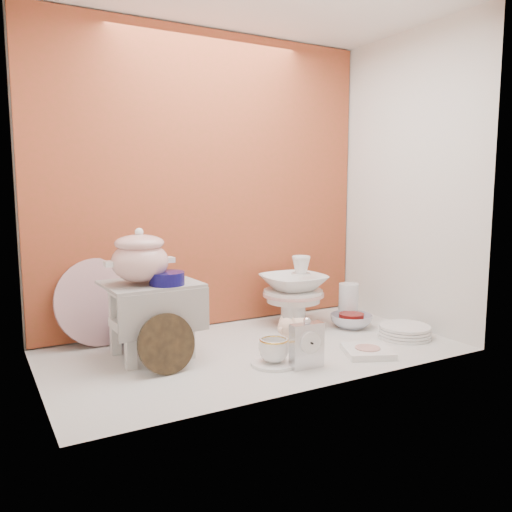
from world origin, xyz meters
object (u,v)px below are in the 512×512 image
at_px(step_stool, 151,320).
at_px(crystal_bowl, 351,321).
at_px(blue_white_vase, 139,314).
at_px(plush_pig, 299,330).
at_px(floral_platter, 99,302).
at_px(mantel_clock, 307,343).
at_px(gold_rim_teacup, 274,350).
at_px(dinner_plate_stack, 405,331).
at_px(porcelain_tower, 293,291).
at_px(soup_tureen, 140,256).

distance_m(step_stool, crystal_bowl, 1.05).
bearing_deg(blue_white_vase, plush_pig, -30.41).
xyz_separation_m(floral_platter, mantel_clock, (0.65, -0.73, -0.10)).
bearing_deg(gold_rim_teacup, step_stool, 138.89).
bearing_deg(dinner_plate_stack, step_stool, 164.21).
bearing_deg(porcelain_tower, gold_rim_teacup, -130.59).
distance_m(blue_white_vase, crystal_bowl, 1.07).
height_order(soup_tureen, mantel_clock, soup_tureen).
bearing_deg(step_stool, plush_pig, -16.02).
height_order(mantel_clock, porcelain_tower, porcelain_tower).
bearing_deg(porcelain_tower, mantel_clock, -118.37).
relative_size(blue_white_vase, porcelain_tower, 0.74).
distance_m(floral_platter, dinner_plate_stack, 1.46).
xyz_separation_m(floral_platter, dinner_plate_stack, (1.31, -0.62, -0.17)).
distance_m(step_stool, porcelain_tower, 0.81).
bearing_deg(crystal_bowl, floral_platter, 163.80).
xyz_separation_m(blue_white_vase, porcelain_tower, (0.79, -0.10, 0.05)).
relative_size(blue_white_vase, plush_pig, 1.24).
height_order(dinner_plate_stack, crystal_bowl, crystal_bowl).
relative_size(blue_white_vase, gold_rim_teacup, 2.18).
distance_m(crystal_bowl, porcelain_tower, 0.34).
distance_m(gold_rim_teacup, dinner_plate_stack, 0.75).
height_order(step_stool, mantel_clock, step_stool).
distance_m(step_stool, blue_white_vase, 0.22).
bearing_deg(dinner_plate_stack, gold_rim_teacup, -178.25).
xyz_separation_m(soup_tureen, porcelain_tower, (0.85, 0.14, -0.26)).
xyz_separation_m(plush_pig, gold_rim_teacup, (-0.25, -0.19, -0.00)).
xyz_separation_m(step_stool, porcelain_tower, (0.80, 0.12, 0.02)).
relative_size(step_stool, gold_rim_teacup, 3.07).
height_order(gold_rim_teacup, dinner_plate_stack, gold_rim_teacup).
bearing_deg(blue_white_vase, floral_platter, 155.58).
bearing_deg(soup_tureen, crystal_bowl, -1.92).
bearing_deg(dinner_plate_stack, floral_platter, 154.75).
bearing_deg(porcelain_tower, blue_white_vase, 172.85).
distance_m(blue_white_vase, dinner_plate_stack, 1.27).
relative_size(step_stool, porcelain_tower, 1.04).
xyz_separation_m(step_stool, crystal_bowl, (1.04, -0.06, -0.13)).
bearing_deg(step_stool, porcelain_tower, 6.10).
bearing_deg(plush_pig, porcelain_tower, 71.86).
relative_size(gold_rim_teacup, dinner_plate_stack, 0.49).
height_order(mantel_clock, dinner_plate_stack, mantel_clock).
xyz_separation_m(soup_tureen, floral_platter, (-0.11, 0.31, -0.24)).
relative_size(plush_pig, dinner_plate_stack, 0.86).
relative_size(soup_tureen, porcelain_tower, 0.75).
distance_m(plush_pig, crystal_bowl, 0.41).
height_order(soup_tureen, dinner_plate_stack, soup_tureen).
height_order(blue_white_vase, porcelain_tower, porcelain_tower).
height_order(step_stool, blue_white_vase, step_stool).
bearing_deg(gold_rim_teacup, floral_platter, 130.89).
distance_m(gold_rim_teacup, crystal_bowl, 0.71).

